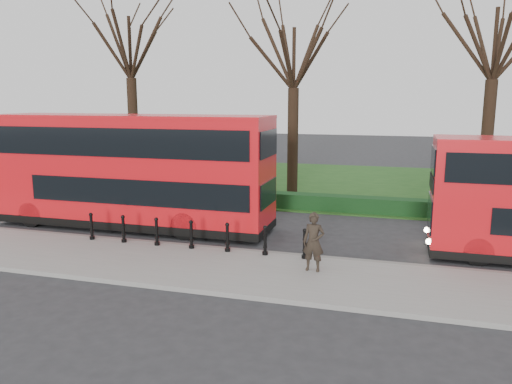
% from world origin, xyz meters
% --- Properties ---
extents(ground, '(120.00, 120.00, 0.00)m').
position_xyz_m(ground, '(0.00, 0.00, 0.00)').
color(ground, '#28282B').
rests_on(ground, ground).
extents(pavement, '(60.00, 4.00, 0.15)m').
position_xyz_m(pavement, '(0.00, -3.00, 0.07)').
color(pavement, gray).
rests_on(pavement, ground).
extents(kerb, '(60.00, 0.25, 0.16)m').
position_xyz_m(kerb, '(0.00, -1.00, 0.07)').
color(kerb, slate).
rests_on(kerb, ground).
extents(grass_verge, '(60.00, 18.00, 0.06)m').
position_xyz_m(grass_verge, '(0.00, 15.00, 0.03)').
color(grass_verge, '#1D4617').
rests_on(grass_verge, ground).
extents(hedge, '(60.00, 0.90, 0.80)m').
position_xyz_m(hedge, '(0.00, 6.80, 0.40)').
color(hedge, black).
rests_on(hedge, ground).
extents(yellow_line_outer, '(60.00, 0.10, 0.01)m').
position_xyz_m(yellow_line_outer, '(0.00, -0.70, 0.01)').
color(yellow_line_outer, yellow).
rests_on(yellow_line_outer, ground).
extents(yellow_line_inner, '(60.00, 0.10, 0.01)m').
position_xyz_m(yellow_line_inner, '(0.00, -0.50, 0.01)').
color(yellow_line_inner, yellow).
rests_on(yellow_line_inner, ground).
extents(tree_left, '(7.83, 7.83, 12.24)m').
position_xyz_m(tree_left, '(-8.00, 10.00, 8.90)').
color(tree_left, black).
rests_on(tree_left, ground).
extents(tree_mid, '(7.07, 7.07, 11.05)m').
position_xyz_m(tree_mid, '(2.00, 10.00, 8.03)').
color(tree_mid, black).
rests_on(tree_mid, ground).
extents(tree_right, '(7.49, 7.49, 11.71)m').
position_xyz_m(tree_right, '(12.00, 10.00, 8.51)').
color(tree_right, black).
rests_on(tree_right, ground).
extents(bollard_row, '(8.49, 0.15, 1.00)m').
position_xyz_m(bollard_row, '(0.71, -1.35, 0.65)').
color(bollard_row, black).
rests_on(bollard_row, pavement).
extents(bus_lead, '(12.15, 2.79, 4.84)m').
position_xyz_m(bus_lead, '(-3.19, 1.32, 2.44)').
color(bus_lead, red).
rests_on(bus_lead, ground).
extents(pedestrian, '(0.70, 0.48, 1.88)m').
position_xyz_m(pedestrian, '(5.38, -2.49, 1.09)').
color(pedestrian, '#2B231B').
rests_on(pedestrian, pavement).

